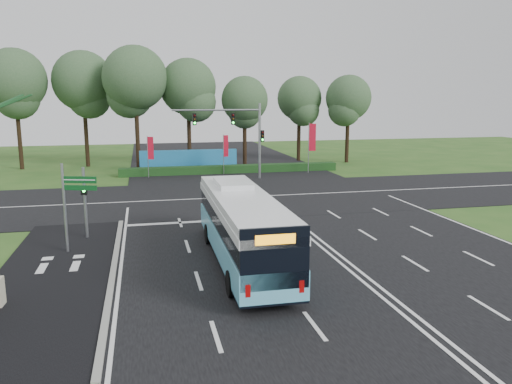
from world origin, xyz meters
TOP-DOWN VIEW (x-y plane):
  - ground at (0.00, 0.00)m, footprint 120.00×120.00m
  - road_main at (0.00, 0.00)m, footprint 20.00×120.00m
  - road_cross at (0.00, 12.00)m, footprint 120.00×14.00m
  - bike_path at (-12.50, -3.00)m, footprint 5.00×18.00m
  - kerb_strip at (-10.10, -3.00)m, footprint 0.25×18.00m
  - city_bus at (-4.35, -3.06)m, footprint 2.69×12.03m
  - pedestrian_signal at (-11.75, 2.80)m, footprint 0.32×0.44m
  - street_sign at (-12.09, 0.27)m, footprint 1.66×0.59m
  - banner_flag_left at (-7.97, 23.18)m, footprint 0.59×0.12m
  - banner_flag_mid at (-0.68, 23.85)m, footprint 0.55×0.27m
  - banner_flag_right at (7.83, 22.73)m, footprint 0.75×0.14m
  - traffic_light_gantry at (0.21, 20.50)m, footprint 8.41×0.28m
  - hedge at (0.00, 24.50)m, footprint 22.00×1.20m
  - blue_hoarding at (-4.00, 27.00)m, footprint 10.00×0.30m
  - eucalyptus_row at (-6.41, 31.10)m, footprint 41.90×10.22m

SIDE VIEW (x-z plane):
  - ground at x=0.00m, z-range 0.00..0.00m
  - road_main at x=0.00m, z-range 0.00..0.04m
  - road_cross at x=0.00m, z-range 0.00..0.05m
  - bike_path at x=-12.50m, z-range 0.00..0.06m
  - kerb_strip at x=-10.10m, z-range 0.00..0.12m
  - hedge at x=0.00m, z-range 0.00..0.80m
  - blue_hoarding at x=-4.00m, z-range 0.00..2.20m
  - city_bus at x=-4.35m, z-range 0.01..3.46m
  - pedestrian_signal at x=-11.75m, z-range 0.18..4.07m
  - banner_flag_mid at x=-0.68m, z-range 0.63..4.58m
  - banner_flag_left at x=-7.97m, z-range 0.63..4.61m
  - street_sign at x=-12.09m, z-range 0.54..4.96m
  - banner_flag_right at x=7.83m, z-range 0.75..5.82m
  - traffic_light_gantry at x=0.21m, z-range 1.16..8.16m
  - eucalyptus_row at x=-6.41m, z-range 2.26..15.07m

